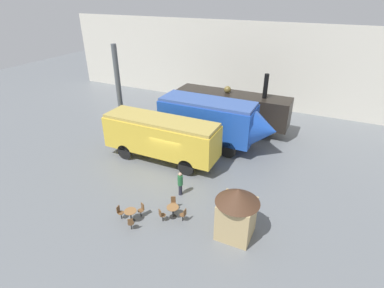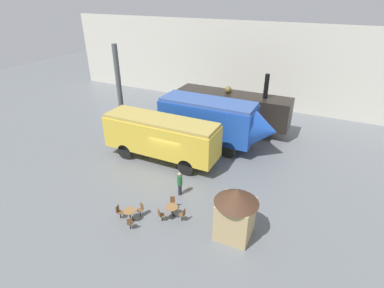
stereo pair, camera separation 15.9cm
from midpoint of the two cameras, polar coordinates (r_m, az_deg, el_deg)
ground_plane at (r=22.90m, az=-3.72°, el=-3.96°), size 80.00×80.00×0.00m
backdrop_wall at (r=34.56m, az=9.00°, el=14.80°), size 44.00×0.15×9.00m
steam_locomotive at (r=28.18m, az=7.91°, el=7.00°), size 10.47×2.43×5.57m
streamlined_locomotive at (r=24.52m, az=4.77°, el=4.54°), size 9.59×2.86×4.00m
passenger_coach_vintage at (r=22.71m, az=-5.72°, el=1.68°), size 8.90×2.56×3.45m
cafe_table_near at (r=17.81m, az=-3.58°, el=-12.38°), size 0.72×0.72×0.74m
cafe_table_mid at (r=17.85m, az=-11.51°, el=-12.83°), size 0.71×0.71×0.76m
cafe_chair_0 at (r=17.53m, az=-1.51°, el=-13.23°), size 0.36×0.36×0.87m
cafe_chair_1 at (r=18.39m, az=-3.47°, el=-10.99°), size 0.39×0.40×0.87m
cafe_chair_2 at (r=17.60m, az=-5.75°, el=-13.19°), size 0.40×0.40×0.87m
cafe_chair_3 at (r=18.13m, az=-9.47°, el=-12.05°), size 0.38×0.40×0.87m
cafe_chair_4 at (r=18.20m, az=-13.51°, el=-12.33°), size 0.37×0.36×0.87m
cafe_chair_5 at (r=17.33m, az=-11.51°, el=-14.48°), size 0.40×0.40×0.87m
visitor_person at (r=19.29m, az=-2.11°, el=-7.40°), size 0.34×0.34×1.67m
ticket_kiosk at (r=16.14m, az=8.60°, el=-12.39°), size 2.34×2.34×3.00m
support_pillar at (r=26.92m, az=-13.46°, el=9.63°), size 0.44×0.44×8.00m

